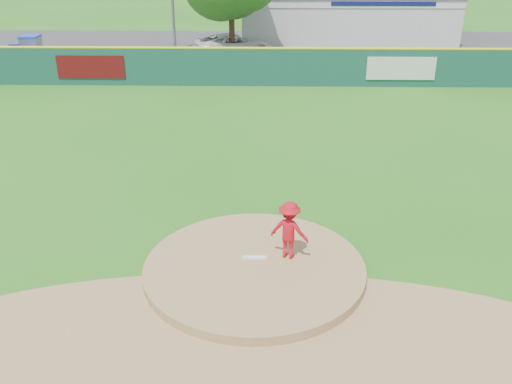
{
  "coord_description": "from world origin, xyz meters",
  "views": [
    {
      "loc": [
        0.28,
        -11.98,
        7.93
      ],
      "look_at": [
        0.0,
        2.0,
        1.3
      ],
      "focal_mm": 40.0,
      "sensor_mm": 36.0,
      "label": 1
    }
  ],
  "objects_px": {
    "pool_building_grp": "(345,16)",
    "playground_slide": "(31,49)",
    "van": "(234,44)",
    "pitcher": "(289,230)"
  },
  "relations": [
    {
      "from": "van",
      "to": "playground_slide",
      "type": "relative_size",
      "value": 1.66
    },
    {
      "from": "pitcher",
      "to": "pool_building_grp",
      "type": "relative_size",
      "value": 0.1
    },
    {
      "from": "pitcher",
      "to": "playground_slide",
      "type": "relative_size",
      "value": 0.5
    },
    {
      "from": "pool_building_grp",
      "to": "van",
      "type": "bearing_deg",
      "value": -141.43
    },
    {
      "from": "pitcher",
      "to": "playground_slide",
      "type": "height_order",
      "value": "pitcher"
    },
    {
      "from": "van",
      "to": "pool_building_grp",
      "type": "relative_size",
      "value": 0.33
    },
    {
      "from": "van",
      "to": "playground_slide",
      "type": "distance_m",
      "value": 12.59
    },
    {
      "from": "pitcher",
      "to": "pool_building_grp",
      "type": "xyz_separation_m",
      "value": [
        5.14,
        31.58,
        0.65
      ]
    },
    {
      "from": "pool_building_grp",
      "to": "playground_slide",
      "type": "relative_size",
      "value": 4.98
    },
    {
      "from": "van",
      "to": "playground_slide",
      "type": "height_order",
      "value": "playground_slide"
    }
  ]
}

